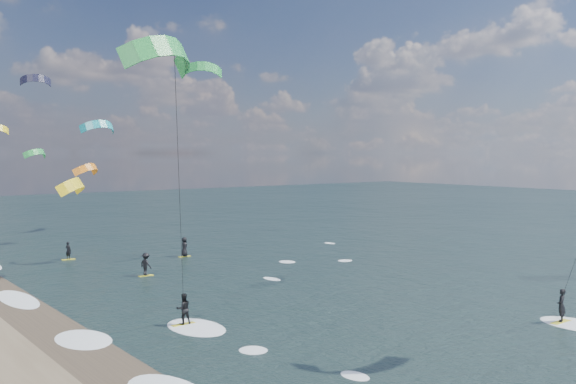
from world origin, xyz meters
TOP-DOWN VIEW (x-y plane):
  - ground at (0.00, 0.00)m, footprint 260.00×260.00m
  - wet_sand_strip at (-12.00, 10.00)m, footprint 3.00×240.00m
  - kitesurfer_near_b at (-8.51, 10.10)m, footprint 7.08×8.80m
  - far_kitesurfers at (0.05, 31.85)m, footprint 9.75×11.77m
  - bg_kite_field at (0.56, 58.24)m, footprint 14.97×59.11m
  - shoreline_surf at (-10.80, 14.75)m, footprint 2.40×79.40m

SIDE VIEW (x-z plane):
  - ground at x=0.00m, z-range 0.00..0.00m
  - shoreline_surf at x=-10.80m, z-range -0.06..0.06m
  - wet_sand_strip at x=-12.00m, z-range 0.00..0.01m
  - far_kitesurfers at x=0.05m, z-range -0.01..1.73m
  - kitesurfer_near_b at x=-8.51m, z-range 2.11..16.57m
  - bg_kite_field at x=0.56m, z-range 5.75..16.89m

